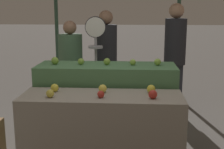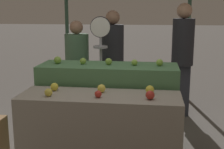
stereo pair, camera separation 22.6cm
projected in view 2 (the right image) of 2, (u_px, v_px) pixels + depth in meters
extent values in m
cylinder|color=#33513D|center=(67.00, 25.00, 6.13)|extent=(0.07, 0.07, 2.77)
cylinder|color=#33513D|center=(189.00, 26.00, 5.83)|extent=(0.07, 0.07, 2.77)
cube|color=gray|center=(100.00, 134.00, 3.25)|extent=(1.64, 0.55, 0.86)
cube|color=#4C7A4C|center=(108.00, 107.00, 3.81)|extent=(1.64, 0.55, 1.06)
sphere|color=gold|center=(48.00, 92.00, 3.10)|extent=(0.08, 0.08, 0.08)
sphere|color=#B72D23|center=(98.00, 94.00, 3.06)|extent=(0.07, 0.07, 0.07)
sphere|color=#B72D23|center=(150.00, 95.00, 2.99)|extent=(0.09, 0.09, 0.09)
sphere|color=gold|center=(54.00, 87.00, 3.31)|extent=(0.09, 0.09, 0.09)
sphere|color=yellow|center=(102.00, 88.00, 3.25)|extent=(0.09, 0.09, 0.09)
sphere|color=gold|center=(150.00, 90.00, 3.19)|extent=(0.09, 0.09, 0.09)
sphere|color=#7AA338|center=(58.00, 60.00, 3.77)|extent=(0.09, 0.09, 0.09)
sphere|color=#7AA338|center=(83.00, 61.00, 3.73)|extent=(0.08, 0.08, 0.08)
sphere|color=#7AA338|center=(109.00, 62.00, 3.69)|extent=(0.08, 0.08, 0.08)
sphere|color=#84AD3D|center=(134.00, 62.00, 3.65)|extent=(0.07, 0.07, 0.07)
sphere|color=#84AD3D|center=(160.00, 63.00, 3.62)|extent=(0.08, 0.08, 0.08)
cylinder|color=#99999E|center=(101.00, 77.00, 4.48)|extent=(0.04, 0.04, 1.49)
cylinder|color=black|center=(101.00, 27.00, 4.33)|extent=(0.29, 0.01, 0.29)
cylinder|color=silver|center=(100.00, 27.00, 4.31)|extent=(0.27, 0.02, 0.27)
cylinder|color=#99999E|center=(100.00, 42.00, 4.36)|extent=(0.01, 0.01, 0.14)
cylinder|color=#99999E|center=(101.00, 47.00, 4.37)|extent=(0.20, 0.20, 0.03)
cube|color=#2D2D38|center=(78.00, 96.00, 4.90)|extent=(0.30, 0.22, 0.71)
cylinder|color=#476B4C|center=(77.00, 54.00, 4.77)|extent=(0.43, 0.43, 0.62)
sphere|color=#936B51|center=(76.00, 27.00, 4.68)|extent=(0.20, 0.20, 0.20)
cube|color=#2D2D38|center=(113.00, 91.00, 5.09)|extent=(0.29, 0.21, 0.78)
cylinder|color=#232328|center=(113.00, 46.00, 4.94)|extent=(0.42, 0.42, 0.68)
sphere|color=#936B51|center=(113.00, 17.00, 4.84)|extent=(0.22, 0.22, 0.22)
cube|color=#2D2D38|center=(181.00, 90.00, 5.04)|extent=(0.27, 0.17, 0.84)
cylinder|color=#232328|center=(183.00, 42.00, 4.87)|extent=(0.37, 0.37, 0.73)
sphere|color=tan|center=(185.00, 11.00, 4.77)|extent=(0.24, 0.24, 0.24)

